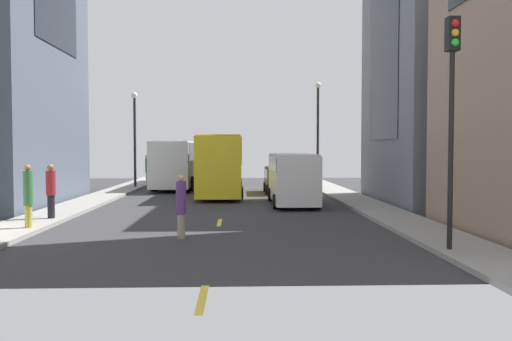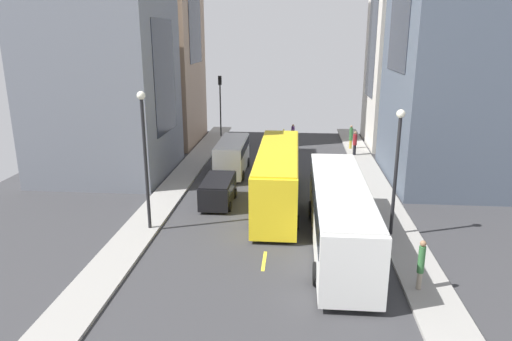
% 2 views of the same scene
% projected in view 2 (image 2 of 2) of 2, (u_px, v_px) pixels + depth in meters
% --- Properties ---
extents(ground_plane, '(40.17, 40.17, 0.00)m').
position_uv_depth(ground_plane, '(275.00, 191.00, 32.30)').
color(ground_plane, '#333335').
extents(sidewalk_west, '(2.07, 44.00, 0.15)m').
position_uv_depth(sidewalk_west, '(379.00, 193.00, 31.70)').
color(sidewalk_west, gray).
rests_on(sidewalk_west, ground).
extents(sidewalk_east, '(2.07, 44.00, 0.15)m').
position_uv_depth(sidewalk_east, '(174.00, 187.00, 32.86)').
color(sidewalk_east, gray).
rests_on(sidewalk_east, ground).
extents(lane_stripe_0, '(0.16, 2.00, 0.01)m').
position_uv_depth(lane_stripe_0, '(283.00, 131.00, 52.39)').
color(lane_stripe_0, yellow).
rests_on(lane_stripe_0, ground).
extents(lane_stripe_1, '(0.16, 2.00, 0.01)m').
position_uv_depth(lane_stripe_1, '(280.00, 154.00, 42.35)').
color(lane_stripe_1, yellow).
rests_on(lane_stripe_1, ground).
extents(lane_stripe_2, '(0.16, 2.00, 0.01)m').
position_uv_depth(lane_stripe_2, '(275.00, 191.00, 32.30)').
color(lane_stripe_2, yellow).
rests_on(lane_stripe_2, ground).
extents(lane_stripe_3, '(0.16, 2.00, 0.01)m').
position_uv_depth(lane_stripe_3, '(264.00, 261.00, 22.25)').
color(lane_stripe_3, yellow).
rests_on(lane_stripe_3, ground).
extents(building_west_0, '(6.33, 8.46, 20.57)m').
position_uv_depth(building_west_0, '(407.00, 35.00, 43.27)').
color(building_west_0, beige).
rests_on(building_west_0, ground).
extents(building_east_1, '(9.25, 9.71, 14.77)m').
position_uv_depth(building_east_1, '(104.00, 76.00, 34.55)').
color(building_east_1, slate).
rests_on(building_east_1, ground).
extents(city_bus_white, '(2.80, 12.41, 3.35)m').
position_uv_depth(city_bus_white, '(340.00, 209.00, 23.23)').
color(city_bus_white, silver).
rests_on(city_bus_white, ground).
extents(streetcar_yellow, '(2.70, 12.21, 3.59)m').
position_uv_depth(streetcar_yellow, '(278.00, 172.00, 29.13)').
color(streetcar_yellow, yellow).
rests_on(streetcar_yellow, ground).
extents(delivery_van_white, '(2.25, 6.11, 2.58)m').
position_uv_depth(delivery_van_white, '(232.00, 154.00, 36.13)').
color(delivery_van_white, white).
rests_on(delivery_van_white, ground).
extents(car_black_0, '(2.01, 4.05, 1.66)m').
position_uv_depth(car_black_0, '(218.00, 189.00, 29.54)').
color(car_black_0, black).
rests_on(car_black_0, ground).
extents(pedestrian_waiting_curb, '(0.36, 0.36, 2.11)m').
position_uv_depth(pedestrian_waiting_curb, '(355.00, 142.00, 41.04)').
color(pedestrian_waiting_curb, black).
rests_on(pedestrian_waiting_curb, ground).
extents(pedestrian_crossing_mid, '(0.32, 0.32, 2.17)m').
position_uv_depth(pedestrian_crossing_mid, '(351.00, 136.00, 43.41)').
color(pedestrian_crossing_mid, gold).
rests_on(pedestrian_crossing_mid, ground).
extents(pedestrian_crossing_near, '(0.28, 0.28, 2.18)m').
position_uv_depth(pedestrian_crossing_near, '(421.00, 263.00, 19.23)').
color(pedestrian_crossing_near, gray).
rests_on(pedestrian_crossing_near, ground).
extents(pedestrian_walking_far, '(0.32, 0.32, 2.04)m').
position_uv_depth(pedestrian_walking_far, '(293.00, 134.00, 45.43)').
color(pedestrian_walking_far, gray).
rests_on(pedestrian_walking_far, ground).
extents(traffic_light_near_corner, '(0.32, 0.44, 6.22)m').
position_uv_depth(traffic_light_near_corner, '(220.00, 95.00, 47.80)').
color(traffic_light_near_corner, black).
rests_on(traffic_light_near_corner, ground).
extents(streetlamp_near, '(0.44, 0.44, 6.66)m').
position_uv_depth(streetlamp_near, '(397.00, 159.00, 23.79)').
color(streetlamp_near, black).
rests_on(streetlamp_near, ground).
extents(streetlamp_far, '(0.44, 0.44, 7.46)m').
position_uv_depth(streetlamp_far, '(145.00, 147.00, 24.50)').
color(streetlamp_far, black).
rests_on(streetlamp_far, ground).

